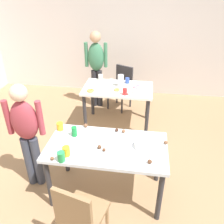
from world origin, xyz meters
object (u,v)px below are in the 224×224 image
at_px(chair_near_table, 80,214).
at_px(pitcher_far, 121,81).
at_px(dining_table_near, 107,152).
at_px(person_girl_near, 26,130).
at_px(mixing_bowl, 144,145).
at_px(chair_far_table, 122,85).
at_px(dining_table_far, 118,93).
at_px(soda_can, 74,131).
at_px(person_adult_far, 96,63).

height_order(chair_near_table, pitcher_far, pitcher_far).
height_order(dining_table_near, person_girl_near, person_girl_near).
bearing_deg(mixing_bowl, pitcher_far, 105.41).
height_order(dining_table_near, mixing_bowl, mixing_bowl).
bearing_deg(chair_far_table, person_girl_near, -110.81).
distance_m(dining_table_near, person_girl_near, 0.99).
height_order(dining_table_far, chair_far_table, chair_far_table).
bearing_deg(mixing_bowl, soda_can, 173.45).
distance_m(dining_table_far, soda_can, 1.54).
xyz_separation_m(dining_table_near, person_adult_far, (-0.60, 2.31, 0.28)).
xyz_separation_m(person_adult_far, pitcher_far, (0.56, -0.61, -0.08)).
distance_m(dining_table_near, soda_can, 0.47).
xyz_separation_m(dining_table_near, dining_table_far, (-0.08, 1.63, -0.01)).
bearing_deg(chair_near_table, person_girl_near, 137.56).
bearing_deg(pitcher_far, dining_table_far, -118.78).
bearing_deg(soda_can, chair_far_table, 81.51).
distance_m(dining_table_near, mixing_bowl, 0.44).
height_order(dining_table_far, chair_near_table, chair_near_table).
distance_m(chair_far_table, pitcher_far, 0.73).
distance_m(person_adult_far, mixing_bowl, 2.49).
bearing_deg(soda_can, pitcher_far, 76.37).
distance_m(person_adult_far, soda_can, 2.19).
height_order(dining_table_near, dining_table_far, same).
height_order(chair_near_table, soda_can, soda_can).
xyz_separation_m(dining_table_near, person_girl_near, (-0.97, 0.02, 0.20)).
height_order(dining_table_far, mixing_bowl, mixing_bowl).
height_order(dining_table_far, soda_can, soda_can).
xyz_separation_m(dining_table_far, mixing_bowl, (0.50, -1.59, 0.14)).
bearing_deg(soda_can, dining_table_far, 77.16).
distance_m(dining_table_far, mixing_bowl, 1.67).
distance_m(chair_near_table, chair_far_table, 3.07).
relative_size(chair_far_table, pitcher_far, 4.22).
bearing_deg(pitcher_far, person_adult_far, 132.52).
relative_size(dining_table_far, mixing_bowl, 5.77).
height_order(person_girl_near, soda_can, person_girl_near).
distance_m(person_girl_near, soda_can, 0.56).
bearing_deg(mixing_bowl, chair_near_table, -125.58).
bearing_deg(dining_table_near, person_girl_near, 178.57).
distance_m(person_girl_near, pitcher_far, 1.91).
relative_size(chair_far_table, soda_can, 7.13).
height_order(person_girl_near, mixing_bowl, person_girl_near).
xyz_separation_m(dining_table_far, soda_can, (-0.34, -1.49, 0.17)).
xyz_separation_m(person_adult_far, soda_can, (0.18, -2.18, -0.12)).
distance_m(chair_far_table, person_adult_far, 0.67).
bearing_deg(pitcher_far, mixing_bowl, -74.59).
bearing_deg(person_adult_far, pitcher_far, -47.48).
relative_size(dining_table_near, mixing_bowl, 6.65).
xyz_separation_m(chair_far_table, person_girl_near, (-0.88, -2.31, 0.36)).
bearing_deg(dining_table_far, mixing_bowl, -72.66).
bearing_deg(chair_near_table, person_adult_far, 98.65).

